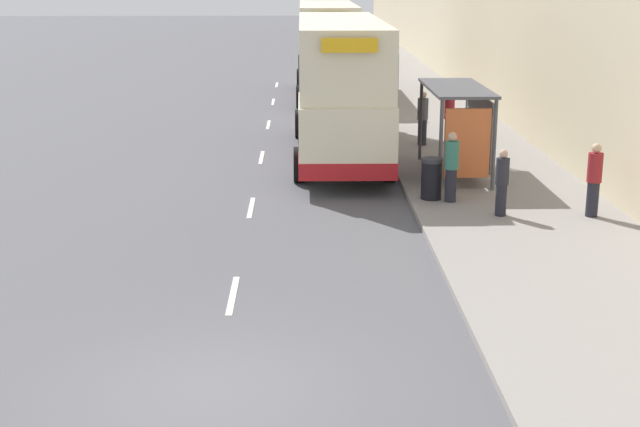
# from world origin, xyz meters

# --- Properties ---
(ground_plane) EXTENTS (220.00, 220.00, 0.00)m
(ground_plane) POSITION_xyz_m (0.00, 0.00, 0.00)
(ground_plane) COLOR #515156
(pavement) EXTENTS (5.00, 93.00, 0.14)m
(pavement) POSITION_xyz_m (6.50, 38.50, 0.07)
(pavement) COLOR gray
(pavement) RESTS_ON ground_plane
(lane_mark_0) EXTENTS (0.12, 2.00, 0.01)m
(lane_mark_0) POSITION_xyz_m (0.00, 3.81, 0.01)
(lane_mark_0) COLOR silver
(lane_mark_0) RESTS_ON ground_plane
(lane_mark_1) EXTENTS (0.12, 2.00, 0.01)m
(lane_mark_1) POSITION_xyz_m (0.00, 10.05, 0.01)
(lane_mark_1) COLOR silver
(lane_mark_1) RESTS_ON ground_plane
(lane_mark_2) EXTENTS (0.12, 2.00, 0.01)m
(lane_mark_2) POSITION_xyz_m (0.00, 16.29, 0.01)
(lane_mark_2) COLOR silver
(lane_mark_2) RESTS_ON ground_plane
(lane_mark_3) EXTENTS (0.12, 2.00, 0.01)m
(lane_mark_3) POSITION_xyz_m (0.00, 22.54, 0.01)
(lane_mark_3) COLOR silver
(lane_mark_3) RESTS_ON ground_plane
(lane_mark_4) EXTENTS (0.12, 2.00, 0.01)m
(lane_mark_4) POSITION_xyz_m (0.00, 28.78, 0.01)
(lane_mark_4) COLOR silver
(lane_mark_4) RESTS_ON ground_plane
(lane_mark_5) EXTENTS (0.12, 2.00, 0.01)m
(lane_mark_5) POSITION_xyz_m (0.00, 35.02, 0.01)
(lane_mark_5) COLOR silver
(lane_mark_5) RESTS_ON ground_plane
(bus_shelter) EXTENTS (1.60, 4.20, 2.48)m
(bus_shelter) POSITION_xyz_m (5.77, 12.89, 1.88)
(bus_shelter) COLOR #4C4C51
(bus_shelter) RESTS_ON ground_plane
(double_decker_bus_near) EXTENTS (2.85, 10.75, 4.30)m
(double_decker_bus_near) POSITION_xyz_m (2.47, 16.18, 2.28)
(double_decker_bus_near) COLOR beige
(double_decker_bus_near) RESTS_ON ground_plane
(double_decker_bus_ahead) EXTENTS (2.85, 10.21, 4.30)m
(double_decker_bus_ahead) POSITION_xyz_m (2.48, 30.03, 2.28)
(double_decker_bus_ahead) COLOR beige
(double_decker_bus_ahead) RESTS_ON ground_plane
(car_0) EXTENTS (1.97, 3.92, 1.84)m
(car_0) POSITION_xyz_m (2.46, 64.71, 0.90)
(car_0) COLOR silver
(car_0) RESTS_ON ground_plane
(pedestrian_at_shelter) EXTENTS (0.31, 0.31, 1.59)m
(pedestrian_at_shelter) POSITION_xyz_m (5.97, 8.71, 0.95)
(pedestrian_at_shelter) COLOR #23232D
(pedestrian_at_shelter) RESTS_ON ground_plane
(pedestrian_1) EXTENTS (0.35, 0.35, 1.74)m
(pedestrian_1) POSITION_xyz_m (8.10, 8.59, 1.03)
(pedestrian_1) COLOR #23232D
(pedestrian_1) RESTS_ON ground_plane
(pedestrian_2) EXTENTS (0.35, 0.35, 1.76)m
(pedestrian_2) POSITION_xyz_m (4.99, 10.04, 1.04)
(pedestrian_2) COLOR #23232D
(pedestrian_2) RESTS_ON ground_plane
(pedestrian_3) EXTENTS (0.35, 0.35, 1.79)m
(pedestrian_3) POSITION_xyz_m (5.28, 17.61, 1.05)
(pedestrian_3) COLOR #23232D
(pedestrian_3) RESTS_ON ground_plane
(pedestrian_4) EXTENTS (0.34, 0.34, 1.73)m
(pedestrian_4) POSITION_xyz_m (6.21, 17.89, 1.02)
(pedestrian_4) COLOR #23232D
(pedestrian_4) RESTS_ON ground_plane
(litter_bin) EXTENTS (0.55, 0.55, 1.05)m
(litter_bin) POSITION_xyz_m (4.55, 10.33, 0.67)
(litter_bin) COLOR black
(litter_bin) RESTS_ON ground_plane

